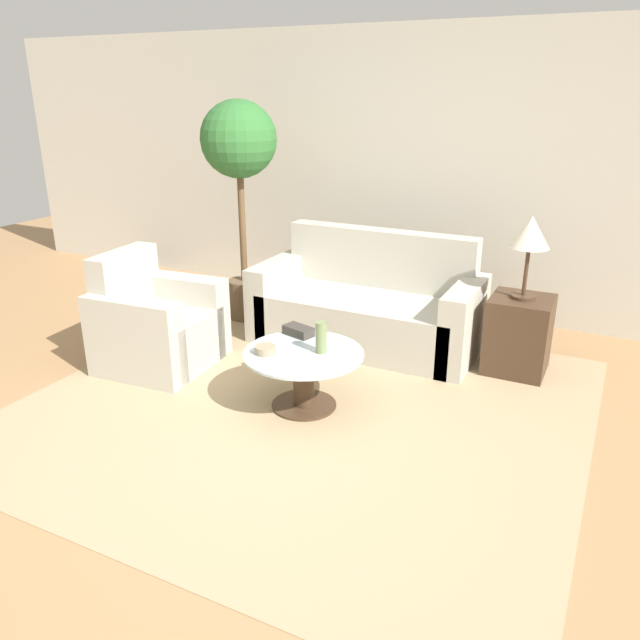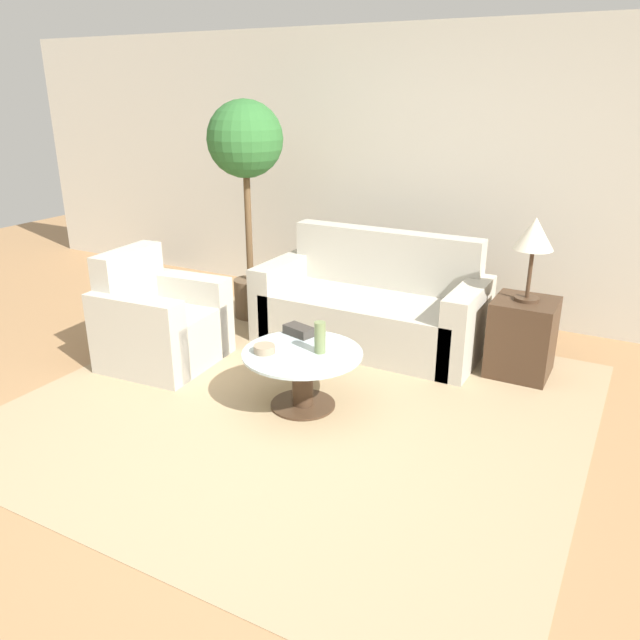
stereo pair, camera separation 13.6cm
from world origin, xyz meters
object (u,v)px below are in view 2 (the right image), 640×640
at_px(table_lamp, 534,237).
at_px(bowl, 264,349).
at_px(coffee_table, 302,371).
at_px(potted_plant, 246,159).
at_px(armchair, 158,325).
at_px(book_stack, 299,331).
at_px(sofa_main, 373,309).
at_px(vase, 320,337).

xyz_separation_m(table_lamp, bowl, (-1.40, -1.38, -0.63)).
distance_m(coffee_table, potted_plant, 2.22).
xyz_separation_m(armchair, book_stack, (1.21, 0.13, 0.14)).
distance_m(armchair, coffee_table, 1.39).
xyz_separation_m(sofa_main, vase, (0.17, -1.24, 0.21)).
bearing_deg(vase, bowl, -151.08).
bearing_deg(sofa_main, armchair, -138.47).
relative_size(vase, bowl, 1.50).
distance_m(table_lamp, book_stack, 1.80).
height_order(vase, bowl, vase).
bearing_deg(book_stack, table_lamp, 51.68).
bearing_deg(table_lamp, coffee_table, -133.57).
bearing_deg(table_lamp, bowl, -135.51).
distance_m(coffee_table, book_stack, 0.35).
relative_size(coffee_table, vase, 3.77).
bearing_deg(vase, table_lamp, 48.01).
bearing_deg(potted_plant, vase, -41.60).
height_order(coffee_table, book_stack, book_stack).
bearing_deg(sofa_main, book_stack, -96.35).
distance_m(vase, book_stack, 0.35).
bearing_deg(book_stack, potted_plant, 152.57).
xyz_separation_m(armchair, potted_plant, (0.06, 1.20, 1.17)).
height_order(sofa_main, armchair, sofa_main).
relative_size(sofa_main, vase, 8.70).
height_order(coffee_table, vase, vase).
distance_m(armchair, vase, 1.51).
bearing_deg(sofa_main, coffee_table, -87.47).
xyz_separation_m(sofa_main, armchair, (-1.33, -1.17, 0.00)).
bearing_deg(sofa_main, bowl, -96.32).
bearing_deg(sofa_main, potted_plant, 178.79).
relative_size(armchair, table_lamp, 1.45).
bearing_deg(bowl, book_stack, 83.76).
relative_size(armchair, potted_plant, 0.45).
height_order(sofa_main, book_stack, sofa_main).
height_order(armchair, bowl, armchair).
distance_m(coffee_table, table_lamp, 1.90).
bearing_deg(vase, potted_plant, 138.40).
bearing_deg(book_stack, vase, -20.27).
relative_size(coffee_table, bowl, 5.66).
bearing_deg(bowl, sofa_main, 83.68).
relative_size(sofa_main, coffee_table, 2.31).
relative_size(table_lamp, vase, 2.86).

